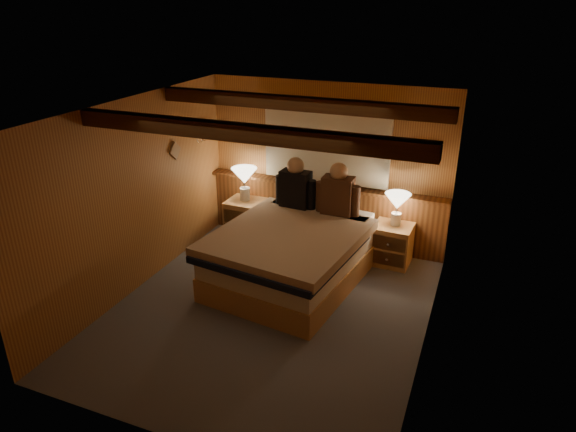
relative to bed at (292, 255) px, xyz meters
The scene contains 19 objects.
floor 0.83m from the bed, 89.03° to the right, with size 4.20×4.20×0.00m, color #4F535E.
ceiling 2.15m from the bed, 89.03° to the right, with size 4.20×4.20×0.00m, color tan.
wall_back 1.59m from the bed, 89.47° to the left, with size 3.60×3.60×0.00m, color #C08845.
wall_left 2.10m from the bed, 157.54° to the right, with size 4.20×4.20×0.00m, color #C08845.
wall_right 2.12m from the bed, 22.18° to the right, with size 4.20×4.20×0.00m, color #C08845.
wall_front 2.95m from the bed, 89.75° to the right, with size 3.60×3.60×0.00m, color #C08845.
wainscot 1.30m from the bed, 89.44° to the left, with size 3.60×0.23×0.94m.
curtain_window 1.72m from the bed, 89.44° to the left, with size 2.18×0.09×1.11m.
ceiling_beams 2.01m from the bed, 88.78° to the right, with size 3.60×1.65×0.16m.
coat_rail 2.29m from the bed, 153.88° to the left, with size 0.05×0.55×0.24m.
framed_print 2.24m from the bed, 44.49° to the left, with size 0.30×0.04×0.25m.
bed is the anchor object (origin of this frame).
nightstand_left 1.52m from the bed, 139.38° to the left, with size 0.56×0.50×0.61m.
nightstand_right 1.49m from the bed, 41.45° to the left, with size 0.54×0.49×0.57m.
lamp_left 1.66m from the bed, 138.85° to the left, with size 0.39×0.39×0.51m.
lamp_right 1.61m from the bed, 42.09° to the left, with size 0.35×0.35×0.46m.
person_left 1.04m from the bed, 108.07° to the left, with size 0.61×0.27×0.74m.
person_right 1.05m from the bed, 63.05° to the left, with size 0.61×0.24×0.75m.
duffel_bag 1.11m from the bed, 152.34° to the left, with size 0.52×0.38×0.34m.
Camera 1 is at (2.14, -4.76, 3.47)m, focal length 32.00 mm.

